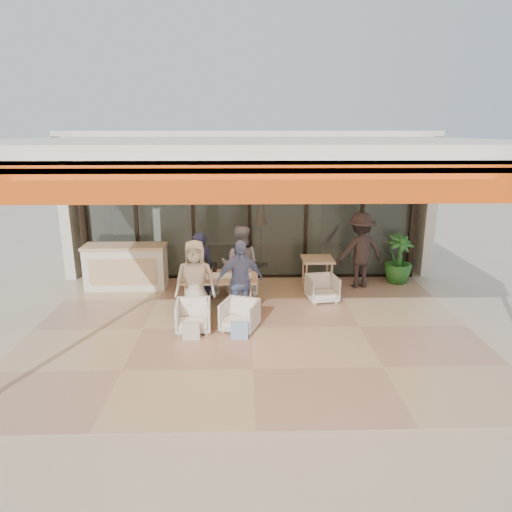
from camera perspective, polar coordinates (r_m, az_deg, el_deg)
The scene contains 21 objects.
ground at distance 8.52m, azimuth -0.53°, elevation -9.11°, with size 70.00×70.00×0.00m, color #C6B293.
terrace_floor at distance 8.52m, azimuth -0.53°, elevation -9.08°, with size 8.00×6.00×0.01m, color tan.
terrace_structure at distance 7.49m, azimuth -0.56°, elevation 13.21°, with size 8.00×6.00×3.40m.
glass_storefront at distance 10.92m, azimuth -0.80°, elevation 5.22°, with size 8.08×0.10×3.20m.
interior_block at distance 13.13m, azimuth -0.89°, elevation 9.74°, with size 9.05×3.62×3.52m.
host_counter at distance 10.83m, azimuth -15.93°, elevation -1.28°, with size 1.85×0.65×1.04m.
dining_table at distance 9.13m, azimuth -4.69°, elevation -2.81°, with size 1.50×0.90×0.93m.
chair_far_left at distance 10.17m, azimuth -6.69°, elevation -3.08°, with size 0.63×0.59×0.65m, color white.
chair_far_right at distance 10.13m, azimuth -1.95°, elevation -3.06°, with size 0.63×0.59×0.65m, color white.
chair_near_left at distance 8.41m, azimuth -7.84°, elevation -7.26°, with size 0.62×0.58×0.63m, color white.
chair_near_right at distance 8.35m, azimuth -2.06°, elevation -7.29°, with size 0.61×0.57×0.63m, color white.
diner_navy at distance 9.56m, azimuth -7.04°, elevation -1.50°, with size 0.56×0.37×1.54m, color #171933.
diner_grey at distance 9.50m, azimuth -2.00°, elevation -1.11°, with size 0.81×0.63×1.67m, color slate.
diner_cream at distance 8.70m, azimuth -7.60°, elevation -3.11°, with size 0.77×0.50×1.58m, color beige.
diner_periwinkle at distance 8.65m, azimuth -2.05°, elevation -3.11°, with size 0.92×0.38×1.58m, color #6C7FB4.
tote_bag_cream at distance 8.10m, azimuth -8.11°, elevation -9.31°, with size 0.30×0.10×0.34m, color silver.
tote_bag_blue at distance 8.05m, azimuth -2.07°, elevation -9.34°, with size 0.30×0.10×0.34m, color #99BFD8.
side_table at distance 10.44m, azimuth 7.68°, elevation -0.83°, with size 0.70×0.70×0.74m.
side_chair at distance 9.83m, azimuth 8.29°, elevation -3.88°, with size 0.61×0.57×0.63m, color white.
standing_woman at distance 10.68m, azimuth 12.89°, elevation 0.63°, with size 1.14×0.65×1.76m, color black.
potted_palm at distance 11.31m, azimuth 17.37°, elevation -0.36°, with size 0.67×0.67×1.19m, color #1E5919.
Camera 1 is at (-0.11, -7.75, 3.55)m, focal length 32.00 mm.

